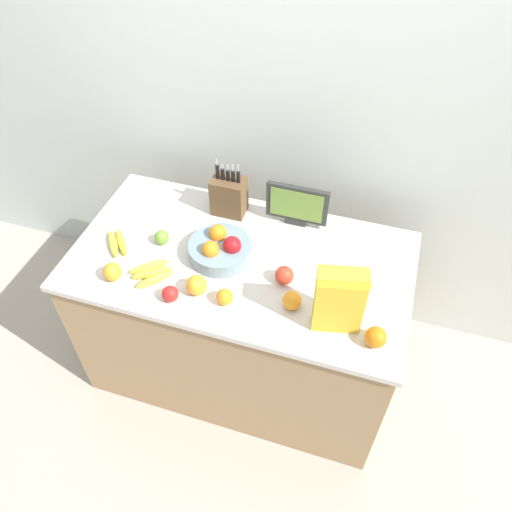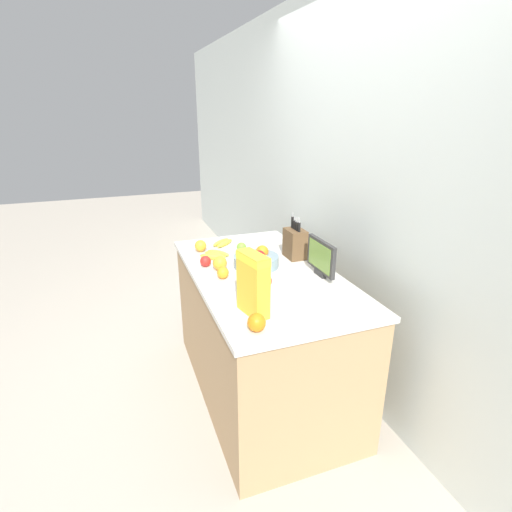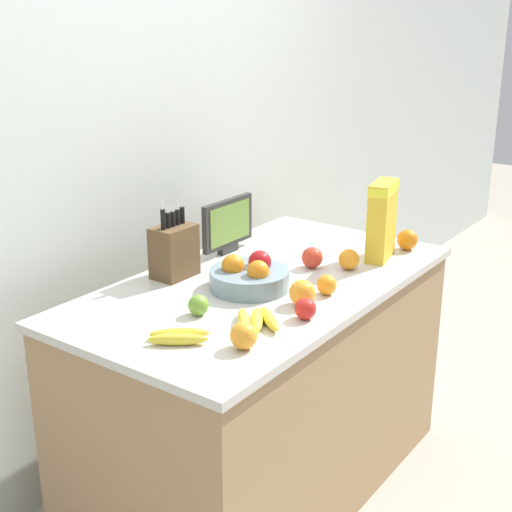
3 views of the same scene
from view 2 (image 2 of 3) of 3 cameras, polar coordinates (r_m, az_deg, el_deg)
name	(u,v)px [view 2 (image 2 of 3)]	position (r m, az deg, el deg)	size (l,w,h in m)	color
ground_plane	(262,388)	(2.93, 0.83, -18.29)	(14.00, 14.00, 0.00)	#B2A899
wall_back	(356,197)	(2.64, 14.13, 8.15)	(9.00, 0.06, 2.60)	silver
counter	(262,333)	(2.68, 0.87, -10.91)	(1.55, 0.84, 0.88)	tan
knife_block	(295,243)	(2.69, 5.59, 1.84)	(0.16, 0.11, 0.30)	brown
small_monitor	(321,257)	(2.40, 9.27, -0.13)	(0.30, 0.03, 0.22)	#2D2D2D
cereal_box	(253,281)	(1.92, -0.42, -3.66)	(0.20, 0.12, 0.31)	gold
fruit_bowl	(256,260)	(2.54, 0.04, -0.52)	(0.29, 0.29, 0.13)	gray
banana_bunch_left	(215,255)	(2.71, -5.86, 0.16)	(0.21, 0.21, 0.04)	yellow
banana_bunch_right	(223,243)	(2.95, -4.77, 1.91)	(0.17, 0.19, 0.04)	yellow
apple_leftmost	(241,247)	(2.80, -2.09, 1.25)	(0.07, 0.07, 0.07)	#6B9E33
apple_near_bananas	(265,281)	(2.24, 1.26, -3.57)	(0.08, 0.08, 0.08)	red
apple_rightmost	(205,261)	(2.56, -7.23, -0.73)	(0.07, 0.07, 0.07)	red
orange_by_cereal	(223,273)	(2.37, -4.75, -2.40)	(0.07, 0.07, 0.07)	orange
orange_front_center	(201,246)	(2.83, -7.92, 1.44)	(0.08, 0.08, 0.08)	orange
orange_back_center	(257,322)	(1.83, 0.08, -9.48)	(0.09, 0.09, 0.09)	orange
orange_mid_right	(220,263)	(2.49, -5.19, -1.04)	(0.09, 0.09, 0.09)	orange
orange_near_bowl	(248,289)	(2.15, -1.19, -4.74)	(0.08, 0.08, 0.08)	orange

